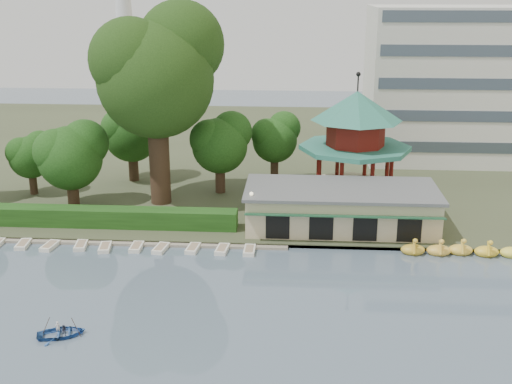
# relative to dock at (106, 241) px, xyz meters

# --- Properties ---
(ground_plane) EXTENTS (220.00, 220.00, 0.00)m
(ground_plane) POSITION_rel_dock_xyz_m (12.00, -17.20, -0.12)
(ground_plane) COLOR slate
(ground_plane) RESTS_ON ground
(shore) EXTENTS (220.00, 70.00, 0.40)m
(shore) POSITION_rel_dock_xyz_m (12.00, 34.80, 0.08)
(shore) COLOR #424930
(shore) RESTS_ON ground
(embankment) EXTENTS (220.00, 0.60, 0.30)m
(embankment) POSITION_rel_dock_xyz_m (12.00, 0.10, 0.03)
(embankment) COLOR gray
(embankment) RESTS_ON ground
(dock) EXTENTS (34.00, 1.60, 0.24)m
(dock) POSITION_rel_dock_xyz_m (0.00, 0.00, 0.00)
(dock) COLOR gray
(dock) RESTS_ON ground
(boathouse) EXTENTS (18.60, 9.39, 3.90)m
(boathouse) POSITION_rel_dock_xyz_m (22.00, 4.77, 2.25)
(boathouse) COLOR beige
(boathouse) RESTS_ON shore
(pavilion) EXTENTS (12.40, 12.40, 13.50)m
(pavilion) POSITION_rel_dock_xyz_m (24.00, 14.80, 7.36)
(pavilion) COLOR beige
(pavilion) RESTS_ON shore
(office_building) EXTENTS (38.00, 18.00, 20.00)m
(office_building) POSITION_rel_dock_xyz_m (44.67, 31.80, 9.61)
(office_building) COLOR silver
(office_building) RESTS_ON shore
(hedge) EXTENTS (30.00, 2.00, 1.80)m
(hedge) POSITION_rel_dock_xyz_m (-3.00, 3.30, 1.18)
(hedge) COLOR #204C16
(hedge) RESTS_ON shore
(lamp_post) EXTENTS (0.36, 0.36, 4.28)m
(lamp_post) POSITION_rel_dock_xyz_m (13.50, 1.80, 3.22)
(lamp_post) COLOR black
(lamp_post) RESTS_ON shore
(big_tree) EXTENTS (13.32, 12.41, 21.25)m
(big_tree) POSITION_rel_dock_xyz_m (3.16, 11.00, 14.65)
(big_tree) COLOR #3A281C
(big_tree) RESTS_ON shore
(small_trees) EXTENTS (38.61, 16.78, 9.56)m
(small_trees) POSITION_rel_dock_xyz_m (-1.16, 14.10, 6.07)
(small_trees) COLOR #3A281C
(small_trees) RESTS_ON shore
(moored_rowboats) EXTENTS (29.69, 2.75, 0.36)m
(moored_rowboats) POSITION_rel_dock_xyz_m (-0.78, -1.41, 0.06)
(moored_rowboats) COLOR white
(moored_rowboats) RESTS_ON ground
(rowboat_with_passengers) EXTENTS (5.32, 4.53, 2.01)m
(rowboat_with_passengers) POSITION_rel_dock_xyz_m (1.83, -16.71, 0.35)
(rowboat_with_passengers) COLOR #2C58A1
(rowboat_with_passengers) RESTS_ON ground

